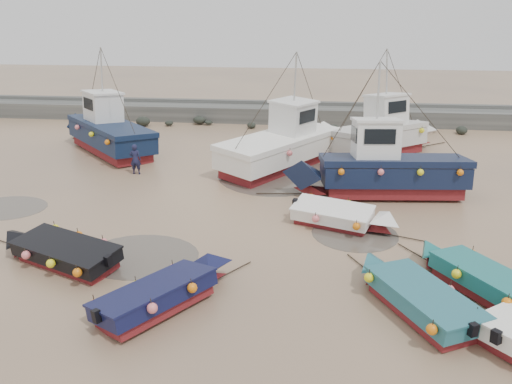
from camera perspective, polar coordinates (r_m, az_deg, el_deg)
ground at (r=19.03m, az=-5.07°, el=-6.06°), size 120.00×120.00×0.00m
seawall at (r=39.61m, az=1.32°, el=8.91°), size 60.00×4.92×1.50m
puddle_a at (r=18.66m, az=-13.08°, el=-7.10°), size 4.27×4.27×0.01m
puddle_b at (r=20.24m, az=11.21°, el=-4.70°), size 3.42×3.42×0.01m
puddle_c at (r=25.03m, az=-26.65°, el=-1.62°), size 3.64×3.64×0.01m
puddle_d at (r=27.00m, az=2.14°, el=2.09°), size 6.17×6.17×0.01m
dinghy_1 at (r=15.31m, az=-10.20°, el=-10.99°), size 4.11×5.22×1.43m
dinghy_2 at (r=15.69m, az=17.68°, el=-10.88°), size 3.55×5.53×1.43m
dinghy_4 at (r=18.80m, az=-21.51°, el=-6.01°), size 6.02×3.26×1.43m
dinghy_5 at (r=20.59m, az=9.75°, el=-2.47°), size 5.30×2.82×1.43m
dinghy_6 at (r=17.39m, az=23.90°, el=-8.51°), size 3.77×5.16×1.43m
cabin_boat_0 at (r=32.47m, az=-16.83°, el=6.78°), size 8.48×8.52×6.22m
cabin_boat_1 at (r=28.16m, az=3.49°, el=5.60°), size 7.48×10.03×6.22m
cabin_boat_2 at (r=24.14m, az=14.07°, el=2.62°), size 9.95×3.36×6.22m
cabin_boat_3 at (r=31.20m, az=14.53°, el=6.57°), size 8.13×6.56×6.22m
person at (r=27.74m, az=-13.49°, el=2.03°), size 0.63×0.44×1.65m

